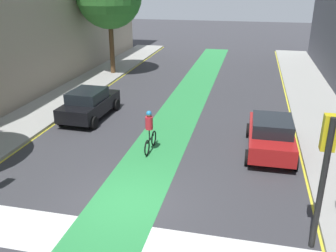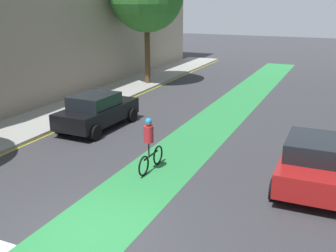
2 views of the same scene
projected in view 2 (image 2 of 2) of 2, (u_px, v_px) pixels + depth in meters
name	position (u px, v px, depth m)	size (l,w,h in m)	color
ground_plane	(90.00, 234.00, 9.72)	(120.00, 120.00, 0.00)	#38383D
bike_lane_paint	(87.00, 233.00, 9.75)	(2.40, 60.00, 0.01)	#2D8C47
car_black_left_far	(97.00, 111.00, 17.59)	(2.12, 4.25, 1.57)	black
car_red_right_far	(313.00, 161.00, 12.06)	(2.05, 4.21, 1.57)	#A51919
cyclist_in_lane	(150.00, 143.00, 13.05)	(0.32, 1.73, 1.86)	black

